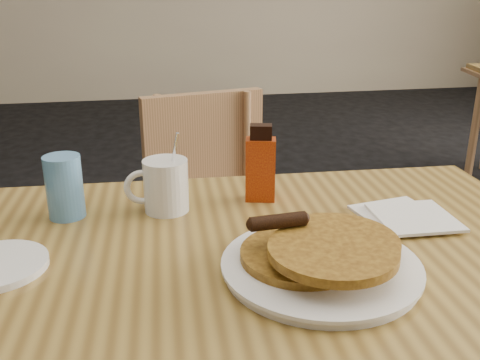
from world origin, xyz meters
The scene contains 7 objects.
main_table centered at (0.05, -0.03, 0.71)m, with size 1.19×0.83×0.75m.
chair_main_far centered at (0.04, 0.69, 0.52)m, with size 0.47×0.48×0.87m.
pancake_plate centered at (0.12, -0.12, 0.77)m, with size 0.32×0.32×0.09m.
coffee_mug centered at (-0.11, 0.17, 0.81)m, with size 0.13×0.09×0.17m.
syrup_bottle centered at (0.09, 0.19, 0.83)m, with size 0.07×0.05×0.16m.
napkin_stack centered at (0.35, 0.04, 0.76)m, with size 0.18×0.19×0.01m.
blue_tumbler centered at (-0.30, 0.18, 0.81)m, with size 0.07×0.07×0.13m, color #548FC6.
Camera 1 is at (-0.14, -0.84, 1.19)m, focal length 40.00 mm.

